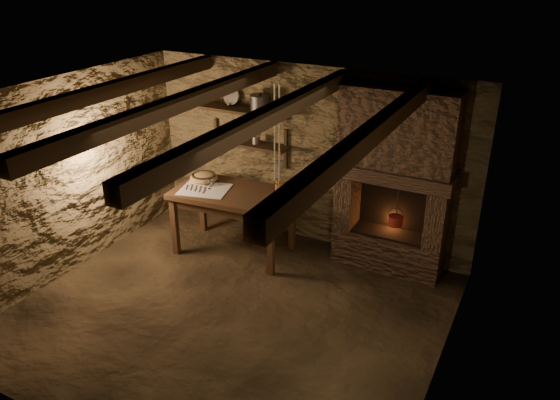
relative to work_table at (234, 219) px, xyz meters
The scene contains 25 objects.
floor 1.46m from the work_table, 60.80° to the right, with size 4.50×4.50×0.00m, color black.
back_wall 1.27m from the work_table, 49.56° to the left, with size 4.50×0.04×2.40m, color #4C3C23.
front_wall 3.36m from the work_table, 78.11° to the right, with size 4.50×0.04×2.40m, color #4C3C23.
left_wall 2.12m from the work_table, 142.51° to the right, with size 0.04×4.00×2.40m, color #4C3C23.
right_wall 3.25m from the work_table, 22.44° to the right, with size 0.04×4.00×2.40m, color #4C3C23.
ceiling 2.38m from the work_table, 60.80° to the right, with size 4.50×4.00×0.04m, color black.
beam_far_left 2.35m from the work_table, 124.33° to the right, with size 0.14×3.95×0.16m, color black.
beam_mid_left 2.21m from the work_table, 81.75° to the right, with size 0.14×3.95×0.16m, color black.
beam_mid_right 2.50m from the work_table, 45.79° to the right, with size 0.14×3.95×0.16m, color black.
beam_far_right 3.10m from the work_table, 29.04° to the right, with size 0.14×3.95×0.16m, color black.
shelf_lower 1.06m from the work_table, 105.46° to the left, with size 1.25×0.30×0.04m, color black.
shelf_upper 1.44m from the work_table, 105.46° to the left, with size 1.25×0.30×0.04m, color black.
hearth 2.14m from the work_table, 16.25° to the left, with size 1.43×0.51×2.30m.
work_table is the anchor object (origin of this frame).
linen_cloth 0.55m from the work_table, 160.64° to the right, with size 0.61×0.49×0.01m, color silver.
pewter_cutlery_row 0.56m from the work_table, 157.81° to the right, with size 0.51×0.20×0.01m, color gray, non-canonical shape.
drinking_glasses 0.56m from the work_table, behind, with size 0.20×0.06×0.08m, color white, non-canonical shape.
stoneware_jug 0.85m from the work_table, 18.64° to the left, with size 0.15×0.14×0.43m.
wooden_bowl 0.70m from the work_table, 167.09° to the left, with size 0.37×0.37×0.13m, color olive.
iron_stockpot 1.54m from the work_table, 83.68° to the left, with size 0.26×0.26×0.20m, color #2D2B28.
tin_pan 1.66m from the work_table, 120.39° to the left, with size 0.25×0.25×0.03m, color #9F9F99.
small_kettle 1.10m from the work_table, 90.42° to the left, with size 0.14×0.11×0.15m, color #9F9F99, non-canonical shape.
rusty_tin 1.18m from the work_table, 124.92° to the left, with size 0.09×0.09×0.09m, color #581B11.
red_pot 2.08m from the work_table, 14.34° to the left, with size 0.22×0.22×0.54m.
hanging_ropes 1.53m from the work_table, 12.28° to the right, with size 0.08×0.08×1.20m, color beige, non-canonical shape.
Camera 1 is at (2.80, -4.20, 3.67)m, focal length 35.00 mm.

